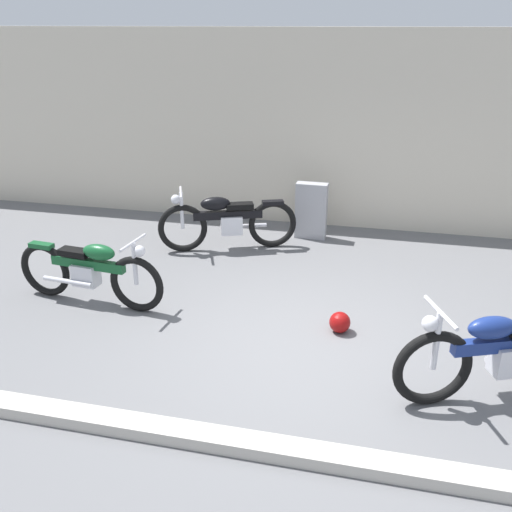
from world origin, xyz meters
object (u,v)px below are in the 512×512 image
object	(u,v)px
motorcycle_black	(227,221)
motorcycle_blue	(504,353)
stone_marker	(311,211)
helmet	(340,322)
motorcycle_green	(90,271)

from	to	relation	value
motorcycle_black	motorcycle_blue	world-z (taller)	motorcycle_blue
stone_marker	helmet	distance (m)	3.19
motorcycle_black	motorcycle_green	bearing A→B (deg)	40.76
stone_marker	motorcycle_black	bearing A→B (deg)	-145.61
helmet	motorcycle_black	bearing A→B (deg)	132.05
motorcycle_green	motorcycle_blue	size ratio (longest dim) A/B	1.00
helmet	motorcycle_blue	world-z (taller)	motorcycle_blue
motorcycle_green	motorcycle_black	distance (m)	2.51
stone_marker	motorcycle_black	distance (m)	1.48
helmet	motorcycle_black	size ratio (longest dim) A/B	0.12
stone_marker	motorcycle_green	bearing A→B (deg)	-128.17
stone_marker	motorcycle_blue	size ratio (longest dim) A/B	0.45
stone_marker	motorcycle_green	size ratio (longest dim) A/B	0.45
stone_marker	motorcycle_blue	xyz separation A→B (m)	(2.40, -3.96, 0.01)
motorcycle_blue	helmet	bearing A→B (deg)	-51.17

